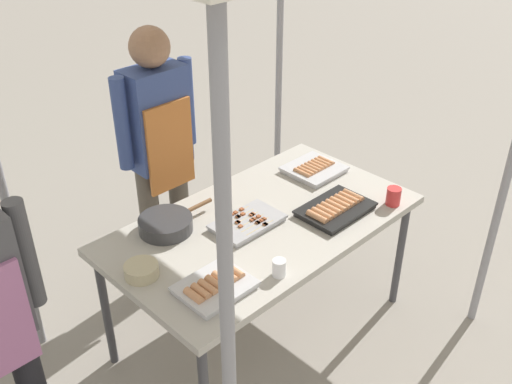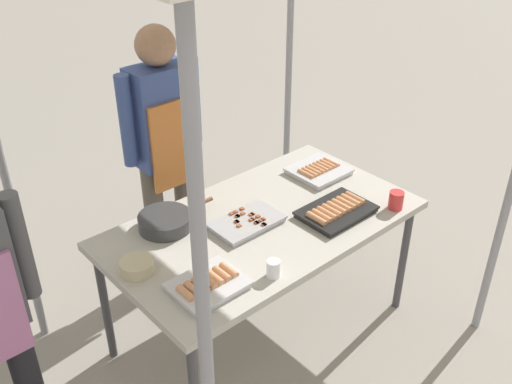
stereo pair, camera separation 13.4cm
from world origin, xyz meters
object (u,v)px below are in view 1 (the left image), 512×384
Objects in this scene: tray_spring_rolls at (215,286)px; cooking_wok at (166,224)px; tray_grilled_sausages at (314,169)px; stall_table at (263,229)px; drink_cup_near_edge at (393,196)px; tray_pork_links at (335,208)px; vendor_woman at (159,142)px; tray_meat_skewers at (248,223)px; drink_cup_by_wok at (279,268)px; condiment_bowl at (141,270)px.

cooking_wok reaches higher than tray_spring_rolls.
tray_spring_rolls is (-1.10, -0.38, 0.00)m from tray_grilled_sausages.
stall_table is 0.72m from drink_cup_near_edge.
tray_grilled_sausages is 0.43m from tray_pork_links.
tray_spring_rolls reaches higher than stall_table.
vendor_woman reaches higher than stall_table.
tray_spring_rolls is 3.21× the size of drink_cup_near_edge.
tray_grilled_sausages is 0.97× the size of tray_spring_rolls.
tray_spring_rolls is (-0.85, -0.03, -0.00)m from tray_pork_links.
tray_meat_skewers is 0.47m from tray_pork_links.
tray_spring_rolls is at bearing -103.74° from cooking_wok.
drink_cup_near_edge is at bearing 120.48° from vendor_woman.
stall_table is 0.11m from tray_meat_skewers.
stall_table is 0.81m from vendor_woman.
vendor_woman reaches higher than tray_pork_links.
tray_grilled_sausages is at bearing 136.03° from vendor_woman.
drink_cup_by_wok is (0.15, -0.63, 0.00)m from cooking_wok.
cooking_wok is 5.22× the size of drink_cup_by_wok.
vendor_woman is at bearing 94.90° from stall_table.
vendor_woman reaches higher than tray_spring_rolls.
tray_pork_links is at bearing 149.20° from drink_cup_near_edge.
vendor_woman is (0.02, 0.74, 0.18)m from tray_meat_skewers.
drink_cup_by_wok is (-0.17, -0.38, 0.02)m from tray_meat_skewers.
drink_cup_near_edge reaches higher than condiment_bowl.
cooking_wok is (-0.73, 0.49, 0.02)m from tray_pork_links.
cooking_wok is (0.12, 0.51, 0.02)m from tray_spring_rolls.
vendor_woman is (0.19, 1.12, 0.16)m from drink_cup_by_wok.
condiment_bowl is 1.88× the size of drink_cup_by_wok.
stall_table is 4.45× the size of tray_meat_skewers.
condiment_bowl reaches higher than stall_table.
condiment_bowl is at bearing 164.85° from tray_pork_links.
tray_grilled_sausages is 1.97× the size of condiment_bowl.
cooking_wok reaches higher than tray_grilled_sausages.
drink_cup_near_edge reaches higher than tray_meat_skewers.
vendor_woman is (0.34, 0.49, 0.16)m from cooking_wok.
condiment_bowl is (-1.02, 0.28, 0.01)m from tray_pork_links.
condiment_bowl reaches higher than tray_pork_links.
tray_meat_skewers is at bearing 150.07° from drink_cup_near_edge.
drink_cup_near_edge is at bearing -7.08° from tray_spring_rolls.
drink_cup_by_wok is at bearing 178.87° from drink_cup_near_edge.
drink_cup_near_edge reaches higher than tray_grilled_sausages.
condiment_bowl is at bearing 161.21° from drink_cup_near_edge.
tray_meat_skewers is 0.84× the size of cooking_wok.
drink_cup_by_wok is at bearing -24.54° from tray_spring_rolls.
stall_table is at bearing -15.96° from tray_meat_skewers.
tray_pork_links is at bearing -124.59° from tray_grilled_sausages.
stall_table is 1.00× the size of vendor_woman.
drink_cup_near_edge reaches higher than cooking_wok.
tray_pork_links is (0.41, -0.23, 0.00)m from tray_meat_skewers.
stall_table is 19.45× the size of drink_cup_by_wok.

